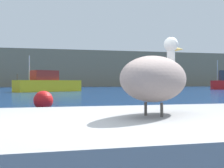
{
  "coord_description": "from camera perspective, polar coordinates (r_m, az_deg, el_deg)",
  "views": [
    {
      "loc": [
        -0.46,
        -2.45,
        1.16
      ],
      "look_at": [
        3.66,
        15.09,
        1.03
      ],
      "focal_mm": 44.49,
      "sensor_mm": 36.0,
      "label": 1
    }
  ],
  "objects": [
    {
      "name": "hillside_backdrop",
      "position": [
        74.36,
        -12.88,
        3.04
      ],
      "size": [
        140.0,
        11.31,
        9.2
      ],
      "primitive_type": "cube",
      "color": "#7F755B",
      "rests_on": "ground"
    },
    {
      "name": "pier_dock",
      "position": [
        2.97,
        9.01,
        -14.26
      ],
      "size": [
        3.68,
        2.52,
        0.81
      ],
      "primitive_type": "cube",
      "color": "gray",
      "rests_on": "ground"
    },
    {
      "name": "pelican",
      "position": [
        2.88,
        9.13,
        1.2
      ],
      "size": [
        1.23,
        1.18,
        0.86
      ],
      "rotation": [
        0.0,
        0.0,
        0.75
      ],
      "color": "gray",
      "rests_on": "pier_dock"
    },
    {
      "name": "fishing_boat_yellow",
      "position": [
        34.78,
        -13.17,
        0.05
      ],
      "size": [
        8.3,
        5.84,
        4.28
      ],
      "rotation": [
        0.0,
        0.0,
        3.59
      ],
      "color": "yellow",
      "rests_on": "ground"
    },
    {
      "name": "mooring_buoy",
      "position": [
        11.8,
        -13.93,
        -3.3
      ],
      "size": [
        0.8,
        0.8,
        0.8
      ],
      "primitive_type": "sphere",
      "color": "red",
      "rests_on": "ground"
    }
  ]
}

